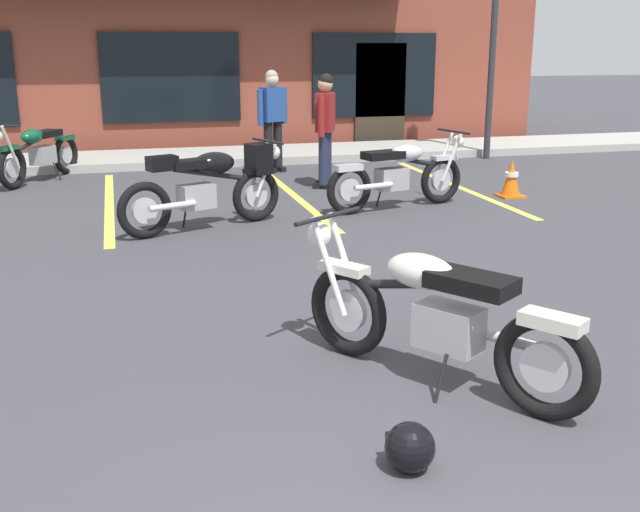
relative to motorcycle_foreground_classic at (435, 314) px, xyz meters
The scene contains 12 objects.
ground_plane 2.00m from the motorcycle_foreground_classic, 111.83° to the left, with size 80.00×80.00×0.00m, color #3D3D42.
sidewalk_kerb 9.94m from the motorcycle_foreground_classic, 94.17° to the left, with size 22.00×1.80×0.14m, color #A8A59E.
brick_storefront_building 13.95m from the motorcycle_foreground_classic, 92.98° to the left, with size 15.64×6.17×3.91m.
painted_stall_lines 6.37m from the motorcycle_foreground_classic, 96.54° to the left, with size 7.77×4.80×0.01m.
motorcycle_foreground_classic is the anchor object (origin of this frame).
motorcycle_red_sportbike 5.30m from the motorcycle_foreground_classic, 71.70° to the left, with size 2.08×0.88×0.98m.
motorcycle_black_cruiser 4.64m from the motorcycle_foreground_classic, 100.21° to the left, with size 2.01×1.07×0.98m.
motorcycle_silver_naked 8.92m from the motorcycle_foreground_classic, 109.85° to the left, with size 1.28×1.91×0.98m.
person_in_black_shirt 6.84m from the motorcycle_foreground_classic, 80.35° to the left, with size 0.40×0.58×1.68m.
person_in_shorts_foreground 8.41m from the motorcycle_foreground_classic, 85.27° to the left, with size 0.58×0.39×1.68m.
helmet_on_pavement 1.13m from the motorcycle_foreground_classic, 119.43° to the right, with size 0.26×0.26×0.26m.
traffic_cone 6.40m from the motorcycle_foreground_classic, 56.95° to the left, with size 0.34×0.34×0.53m.
Camera 1 is at (-1.14, -2.07, 2.10)m, focal length 42.55 mm.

